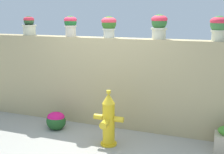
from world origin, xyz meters
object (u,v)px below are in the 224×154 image
Objects in this scene: fire_hydrant at (108,120)px; flower_bush_left at (56,120)px; potted_plant_1 at (29,25)px; potted_plant_4 at (159,25)px; potted_plant_2 at (70,24)px; potted_plant_3 at (109,25)px; potted_plant_5 at (219,26)px.

fire_hydrant reaches higher than flower_bush_left.
potted_plant_1 is 2.65m from potted_plant_4.
potted_plant_2 is 0.93× the size of potted_plant_4.
fire_hydrant is 1.21m from flower_bush_left.
potted_plant_1 is 0.99× the size of potted_plant_3.
fire_hydrant is at bearing -38.21° from potted_plant_2.
potted_plant_2 is 0.42× the size of fire_hydrant.
potted_plant_1 is 0.90× the size of potted_plant_4.
potted_plant_4 is 0.96m from potted_plant_5.
potted_plant_1 is 3.62m from potted_plant_5.
fire_hydrant is (-0.59, -0.89, -1.50)m from potted_plant_4.
potted_plant_2 is at bearing 179.74° from potted_plant_5.
potted_plant_3 reaches higher than potted_plant_1.
potted_plant_4 reaches higher than potted_plant_3.
flower_bush_left is (-1.15, 0.28, -0.25)m from fire_hydrant.
fire_hydrant is (-1.55, -0.86, -1.49)m from potted_plant_5.
potted_plant_3 is at bearing 32.65° from flower_bush_left.
potted_plant_5 is at bearing -0.26° from potted_plant_2.
potted_plant_4 reaches higher than potted_plant_2.
potted_plant_3 is at bearing -3.47° from potted_plant_2.
potted_plant_5 is at bearing 12.08° from flower_bush_left.
potted_plant_3 is at bearing 110.21° from fire_hydrant.
potted_plant_5 is at bearing -0.50° from potted_plant_1.
potted_plant_5 reaches higher than flower_bush_left.
potted_plant_1 reaches higher than fire_hydrant.
potted_plant_5 is (1.86, 0.04, 0.01)m from potted_plant_3.
flower_bush_left is at bearing -167.92° from potted_plant_5.
potted_plant_5 reaches higher than potted_plant_2.
potted_plant_3 is 2.00m from flower_bush_left.
flower_bush_left is (-2.70, -0.58, -1.74)m from potted_plant_5.
potted_plant_1 is at bearing 156.64° from fire_hydrant.
flower_bush_left is (-0.04, -0.59, -1.73)m from potted_plant_2.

